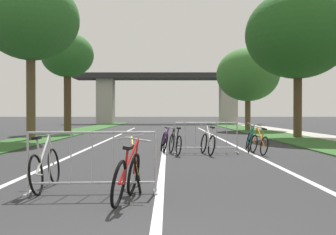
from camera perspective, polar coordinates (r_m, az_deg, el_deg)
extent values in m
cube|color=#2D5B26|center=(27.81, -13.83, -2.15)|extent=(2.55, 58.23, 0.05)
cube|color=#2D5B26|center=(27.75, 13.67, -2.15)|extent=(2.55, 58.23, 0.05)
cube|color=#ADA89E|center=(28.33, 17.96, -2.08)|extent=(1.81, 58.23, 0.08)
cube|color=silver|center=(20.02, -0.20, -3.26)|extent=(0.14, 33.69, 0.01)
cube|color=silver|center=(20.21, 8.14, -3.22)|extent=(0.14, 33.69, 0.01)
cube|color=silver|center=(20.25, -8.53, -3.22)|extent=(0.14, 33.69, 0.01)
cube|color=#2D2D30|center=(51.47, 0.04, 5.87)|extent=(23.48, 3.83, 0.69)
cube|color=#ADA89E|center=(51.90, -8.69, 2.27)|extent=(2.10, 2.40, 5.72)
cube|color=#ADA89E|center=(51.86, 8.78, 2.27)|extent=(2.10, 2.40, 5.72)
cylinder|color=brown|center=(20.75, -18.77, 2.64)|extent=(0.44, 0.44, 4.20)
ellipsoid|color=#2D6628|center=(21.24, -18.81, 13.14)|extent=(4.73, 4.73, 4.02)
cylinder|color=#4C3823|center=(28.11, -13.94, 1.91)|extent=(0.50, 0.50, 4.00)
ellipsoid|color=#2D6628|center=(28.38, -13.96, 8.66)|extent=(3.56, 3.56, 3.03)
cylinder|color=#4C3823|center=(23.14, 18.21, 1.63)|extent=(0.46, 0.46, 3.55)
ellipsoid|color=#23561E|center=(23.54, 18.24, 11.24)|extent=(5.75, 5.75, 4.89)
cylinder|color=brown|center=(31.82, 11.51, 0.45)|extent=(0.43, 0.43, 2.55)
ellipsoid|color=#38702D|center=(31.97, 11.52, 6.03)|extent=(4.89, 4.89, 4.16)
cylinder|color=#ADADB2|center=(7.10, -19.17, -6.12)|extent=(0.04, 0.04, 1.05)
cube|color=#ADADB2|center=(7.18, -19.16, -10.17)|extent=(0.09, 0.44, 0.03)
cylinder|color=#ADADB2|center=(6.84, -1.58, -6.35)|extent=(0.04, 0.04, 1.05)
cube|color=#ADADB2|center=(6.92, -1.58, -10.55)|extent=(0.09, 0.44, 0.03)
cylinder|color=#ADADB2|center=(6.85, -10.56, -2.11)|extent=(2.13, 0.17, 0.04)
cylinder|color=#ADADB2|center=(6.94, -10.54, -9.14)|extent=(2.13, 0.17, 0.04)
cylinder|color=#ADADB2|center=(7.01, -16.36, -5.47)|extent=(0.02, 0.02, 0.87)
cylinder|color=#ADADB2|center=(6.93, -13.48, -5.52)|extent=(0.02, 0.02, 0.87)
cylinder|color=#ADADB2|center=(6.88, -10.55, -5.57)|extent=(0.02, 0.02, 0.87)
cylinder|color=#ADADB2|center=(6.84, -7.58, -5.59)|extent=(0.02, 0.02, 0.87)
cylinder|color=#ADADB2|center=(6.83, -4.58, -5.61)|extent=(0.02, 0.02, 0.87)
cylinder|color=#ADADB2|center=(13.60, 1.16, -2.88)|extent=(0.04, 0.04, 1.05)
cube|color=#ADADB2|center=(13.64, 1.16, -5.02)|extent=(0.07, 0.44, 0.03)
cylinder|color=#ADADB2|center=(13.87, 10.01, -2.82)|extent=(0.04, 0.04, 1.05)
cube|color=#ADADB2|center=(13.91, 10.01, -4.92)|extent=(0.07, 0.44, 0.03)
cylinder|color=#ADADB2|center=(13.67, 5.63, -0.75)|extent=(2.14, 0.10, 0.04)
cylinder|color=#ADADB2|center=(13.72, 5.63, -4.30)|extent=(2.14, 0.10, 0.04)
cylinder|color=#ADADB2|center=(13.62, 2.65, -2.50)|extent=(0.02, 0.02, 0.87)
cylinder|color=#ADADB2|center=(13.65, 4.15, -2.49)|extent=(0.02, 0.02, 0.87)
cylinder|color=#ADADB2|center=(13.69, 5.63, -2.49)|extent=(0.02, 0.02, 0.87)
cylinder|color=#ADADB2|center=(13.74, 7.10, -2.48)|extent=(0.02, 0.02, 0.87)
cylinder|color=#ADADB2|center=(13.80, 8.57, -2.47)|extent=(0.02, 0.02, 0.87)
torus|color=black|center=(6.79, -4.21, -8.21)|extent=(0.20, 0.64, 0.62)
torus|color=black|center=(7.80, -4.27, -7.06)|extent=(0.20, 0.64, 0.62)
cylinder|color=gold|center=(7.23, -4.66, -5.32)|extent=(0.23, 0.99, 0.62)
cylinder|color=gold|center=(7.05, -4.54, -6.17)|extent=(0.14, 0.13, 0.52)
cylinder|color=gold|center=(6.95, -4.18, -8.19)|extent=(0.05, 0.33, 0.07)
cylinder|color=gold|center=(7.74, -4.67, -4.93)|extent=(0.14, 0.10, 0.59)
cube|color=black|center=(6.99, -4.91, -4.13)|extent=(0.13, 0.25, 0.07)
cylinder|color=#99999E|center=(7.69, -5.06, -2.77)|extent=(0.53, 0.07, 0.12)
torus|color=black|center=(12.70, 6.44, -3.99)|extent=(0.27, 0.69, 0.67)
torus|color=black|center=(13.62, 5.33, -3.67)|extent=(0.27, 0.69, 0.67)
cylinder|color=silver|center=(13.13, 6.10, -2.56)|extent=(0.10, 0.93, 0.62)
cylinder|color=silver|center=(12.95, 6.28, -2.77)|extent=(0.16, 0.10, 0.61)
cylinder|color=silver|center=(12.85, 6.23, -4.04)|extent=(0.09, 0.31, 0.08)
cylinder|color=silver|center=(13.59, 5.56, -2.45)|extent=(0.14, 0.07, 0.59)
cube|color=black|center=(12.92, 6.54, -1.43)|extent=(0.15, 0.25, 0.07)
cylinder|color=#99999E|center=(13.56, 5.78, -1.22)|extent=(0.48, 0.11, 0.10)
torus|color=black|center=(14.59, -0.53, -3.40)|extent=(0.25, 0.68, 0.66)
torus|color=black|center=(13.51, -0.16, -3.72)|extent=(0.25, 0.68, 0.66)
cylinder|color=#662884|center=(14.07, -0.13, -2.44)|extent=(0.25, 1.05, 0.58)
cylinder|color=#662884|center=(14.27, -0.24, -2.57)|extent=(0.16, 0.14, 0.56)
cylinder|color=#662884|center=(14.42, -0.49, -3.54)|extent=(0.05, 0.35, 0.08)
cylinder|color=#662884|center=(13.53, 0.08, -2.57)|extent=(0.15, 0.10, 0.55)
cube|color=black|center=(14.30, -0.02, -1.46)|extent=(0.13, 0.25, 0.07)
cylinder|color=#99999E|center=(13.54, 0.31, -1.42)|extent=(0.49, 0.07, 0.13)
torus|color=black|center=(6.96, -18.11, -7.78)|extent=(0.13, 0.69, 0.68)
torus|color=black|center=(7.98, -15.77, -6.70)|extent=(0.13, 0.69, 0.68)
cylinder|color=#B7B7BC|center=(7.42, -17.20, -4.92)|extent=(0.13, 1.05, 0.63)
cylinder|color=#B7B7BC|center=(7.23, -17.64, -5.32)|extent=(0.13, 0.13, 0.65)
cylinder|color=#B7B7BC|center=(7.13, -17.67, -7.79)|extent=(0.03, 0.35, 0.08)
cylinder|color=#B7B7BC|center=(7.94, -16.09, -4.56)|extent=(0.12, 0.10, 0.60)
cube|color=black|center=(7.18, -18.04, -2.80)|extent=(0.11, 0.24, 0.06)
cylinder|color=#99999E|center=(7.90, -16.40, -2.41)|extent=(0.53, 0.04, 0.09)
torus|color=black|center=(5.78, -6.84, -9.41)|extent=(0.24, 0.71, 0.70)
torus|color=black|center=(6.70, -4.74, -8.02)|extent=(0.24, 0.71, 0.70)
cylinder|color=red|center=(6.16, -5.37, -6.08)|extent=(0.25, 0.92, 0.61)
cylinder|color=red|center=(6.00, -5.86, -6.88)|extent=(0.12, 0.13, 0.56)
cylinder|color=red|center=(5.93, -6.50, -9.40)|extent=(0.06, 0.31, 0.08)
cylinder|color=red|center=(6.63, -4.42, -5.61)|extent=(0.12, 0.11, 0.58)
cube|color=black|center=(5.93, -5.55, -4.29)|extent=(0.14, 0.25, 0.06)
cylinder|color=#99999E|center=(6.57, -4.10, -3.15)|extent=(0.43, 0.09, 0.09)
torus|color=black|center=(13.08, 13.75, -3.98)|extent=(0.22, 0.64, 0.62)
torus|color=black|center=(13.98, 12.34, -3.68)|extent=(0.22, 0.64, 0.62)
cylinder|color=orange|center=(13.51, 13.27, -2.61)|extent=(0.06, 0.93, 0.61)
cylinder|color=orange|center=(13.34, 13.50, -2.86)|extent=(0.16, 0.10, 0.58)
cylinder|color=orange|center=(13.23, 13.50, -4.03)|extent=(0.08, 0.31, 0.07)
cylinder|color=orange|center=(13.95, 12.58, -2.50)|extent=(0.15, 0.08, 0.58)
cube|color=black|center=(13.31, 13.76, -1.63)|extent=(0.14, 0.25, 0.07)
cylinder|color=#99999E|center=(13.93, 12.81, -1.32)|extent=(0.55, 0.10, 0.12)
torus|color=black|center=(14.93, 11.53, -3.31)|extent=(0.26, 0.69, 0.66)
torus|color=black|center=(13.93, 11.87, -3.60)|extent=(0.26, 0.69, 0.66)
cylinder|color=#197A7F|center=(14.44, 11.97, -2.19)|extent=(0.07, 0.99, 0.67)
cylinder|color=#197A7F|center=(14.63, 11.85, -2.40)|extent=(0.19, 0.10, 0.62)
cylinder|color=#197A7F|center=(14.77, 11.56, -3.45)|extent=(0.08, 0.33, 0.08)
cylinder|color=#197A7F|center=(13.94, 12.15, -2.29)|extent=(0.18, 0.07, 0.64)
cube|color=black|center=(14.66, 12.10, -1.20)|extent=(0.14, 0.25, 0.07)
cylinder|color=#99999E|center=(13.96, 12.43, -0.98)|extent=(0.48, 0.08, 0.13)
torus|color=black|center=(12.66, 1.72, -4.04)|extent=(0.25, 0.67, 0.66)
torus|color=black|center=(13.67, 0.72, -3.69)|extent=(0.25, 0.67, 0.66)
cylinder|color=black|center=(13.13, 1.35, -2.75)|extent=(0.19, 1.00, 0.55)
cylinder|color=black|center=(12.94, 1.54, -2.84)|extent=(0.13, 0.11, 0.60)
cylinder|color=black|center=(12.83, 1.54, -4.09)|extent=(0.10, 0.33, 0.08)
cylinder|color=black|center=(13.64, 0.86, -2.63)|extent=(0.11, 0.08, 0.52)
cube|color=black|center=(12.90, 1.72, -1.53)|extent=(0.15, 0.26, 0.06)
cylinder|color=#99999E|center=(13.61, 1.00, -1.55)|extent=(0.47, 0.13, 0.08)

